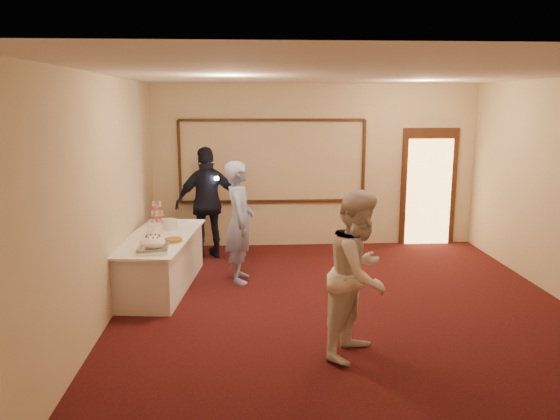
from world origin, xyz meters
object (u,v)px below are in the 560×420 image
(plate_stack_a, at_px, (155,229))
(man, at_px, (240,222))
(pavlova_tray, at_px, (153,245))
(woman, at_px, (359,274))
(buffet_table, at_px, (161,262))
(tart, at_px, (173,240))
(plate_stack_b, at_px, (170,224))
(guest, at_px, (208,203))
(cupcake_stand, at_px, (157,215))

(plate_stack_a, distance_m, man, 1.24)
(pavlova_tray, distance_m, woman, 2.82)
(buffet_table, distance_m, pavlova_tray, 0.92)
(tart, bearing_deg, pavlova_tray, -115.20)
(plate_stack_a, distance_m, plate_stack_b, 0.34)
(woman, bearing_deg, tart, 83.13)
(woman, bearing_deg, pavlova_tray, 92.34)
(plate_stack_b, xyz_separation_m, man, (1.05, -0.16, 0.06))
(plate_stack_a, height_order, guest, guest)
(tart, xyz_separation_m, woman, (2.19, -1.93, 0.10))
(pavlova_tray, distance_m, guest, 2.41)
(tart, relative_size, man, 0.15)
(cupcake_stand, xyz_separation_m, plate_stack_a, (0.07, -0.70, -0.06))
(plate_stack_b, height_order, man, man)
(plate_stack_a, bearing_deg, tart, -54.74)
(pavlova_tray, bearing_deg, guest, 76.89)
(plate_stack_a, height_order, plate_stack_b, plate_stack_b)
(man, bearing_deg, buffet_table, 102.05)
(woman, bearing_deg, plate_stack_a, 80.96)
(buffet_table, relative_size, cupcake_stand, 6.14)
(tart, xyz_separation_m, guest, (0.35, 1.92, 0.17))
(woman, height_order, guest, guest)
(plate_stack_a, relative_size, plate_stack_b, 0.94)
(pavlova_tray, xyz_separation_m, man, (1.10, 1.02, 0.06))
(guest, bearing_deg, tart, 59.05)
(cupcake_stand, relative_size, plate_stack_b, 1.93)
(pavlova_tray, bearing_deg, woman, -32.15)
(buffet_table, height_order, plate_stack_a, plate_stack_a)
(cupcake_stand, bearing_deg, plate_stack_b, -57.89)
(cupcake_stand, distance_m, woman, 4.04)
(plate_stack_a, bearing_deg, man, 5.84)
(buffet_table, relative_size, man, 1.33)
(pavlova_tray, xyz_separation_m, woman, (2.39, -1.50, 0.04))
(pavlova_tray, height_order, plate_stack_a, pavlova_tray)
(buffet_table, xyz_separation_m, man, (1.15, 0.23, 0.53))
(pavlova_tray, distance_m, cupcake_stand, 1.60)
(tart, height_order, woman, woman)
(plate_stack_a, relative_size, guest, 0.10)
(cupcake_stand, height_order, guest, guest)
(buffet_table, height_order, man, man)
(cupcake_stand, distance_m, tart, 1.24)
(cupcake_stand, relative_size, plate_stack_a, 2.04)
(plate_stack_b, bearing_deg, woman, -48.92)
(plate_stack_a, height_order, woman, woman)
(plate_stack_b, bearing_deg, pavlova_tray, -92.82)
(plate_stack_a, height_order, man, man)
(buffet_table, distance_m, plate_stack_a, 0.48)
(pavlova_tray, relative_size, cupcake_stand, 1.40)
(man, distance_m, woman, 2.83)
(plate_stack_b, height_order, guest, guest)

